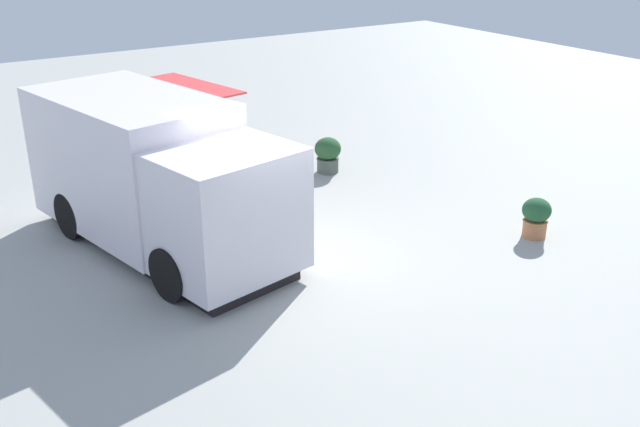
{
  "coord_description": "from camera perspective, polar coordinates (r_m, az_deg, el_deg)",
  "views": [
    {
      "loc": [
        -5.14,
        -8.92,
        5.27
      ],
      "look_at": [
        0.76,
        0.19,
        0.71
      ],
      "focal_mm": 40.86,
      "sensor_mm": 36.0,
      "label": 1
    }
  ],
  "objects": [
    {
      "name": "ground_plane",
      "position": [
        11.56,
        -2.67,
        -4.36
      ],
      "size": [
        40.0,
        40.0,
        0.0
      ],
      "primitive_type": "plane",
      "color": "#A6A7A0"
    },
    {
      "name": "food_truck",
      "position": [
        12.22,
        -12.7,
        2.69
      ],
      "size": [
        3.2,
        5.49,
        2.45
      ],
      "color": "silver",
      "rests_on": "ground_plane"
    },
    {
      "name": "planter_flowering_near",
      "position": [
        13.06,
        16.56,
        -0.2
      ],
      "size": [
        0.5,
        0.5,
        0.7
      ],
      "color": "#B87249",
      "rests_on": "ground_plane"
    },
    {
      "name": "planter_flowering_far",
      "position": [
        15.65,
        0.61,
        4.7
      ],
      "size": [
        0.57,
        0.57,
        0.77
      ],
      "color": "#4C574B",
      "rests_on": "ground_plane"
    }
  ]
}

